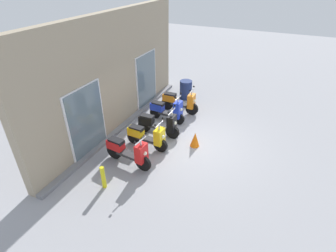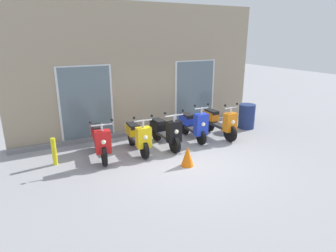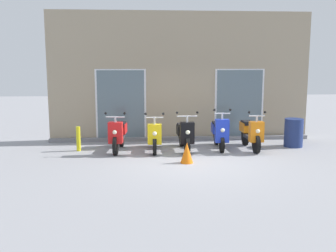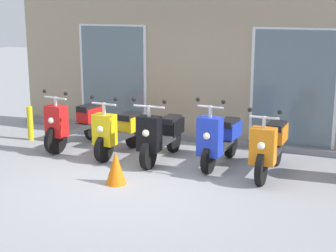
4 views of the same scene
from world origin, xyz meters
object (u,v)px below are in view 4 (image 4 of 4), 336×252
(scooter_red, at_px, (75,122))
(scooter_orange, at_px, (270,145))
(curb_bollard, at_px, (30,123))
(traffic_cone, at_px, (116,168))
(scooter_blue, at_px, (220,138))
(scooter_yellow, at_px, (119,130))
(scooter_black, at_px, (161,135))

(scooter_red, height_order, scooter_orange, scooter_orange)
(scooter_red, distance_m, curb_bollard, 1.16)
(traffic_cone, bearing_deg, scooter_red, 139.54)
(traffic_cone, bearing_deg, scooter_orange, 34.70)
(scooter_blue, relative_size, curb_bollard, 2.15)
(scooter_orange, relative_size, curb_bollard, 2.34)
(scooter_yellow, bearing_deg, curb_bollard, 175.44)
(scooter_orange, bearing_deg, scooter_yellow, 179.75)
(scooter_red, distance_m, scooter_black, 1.88)
(scooter_blue, height_order, traffic_cone, scooter_blue)
(traffic_cone, relative_size, curb_bollard, 0.74)
(scooter_blue, distance_m, scooter_orange, 0.91)
(scooter_black, relative_size, scooter_orange, 0.99)
(scooter_red, relative_size, traffic_cone, 3.18)
(scooter_orange, height_order, curb_bollard, scooter_orange)
(scooter_black, relative_size, scooter_blue, 1.08)
(scooter_black, bearing_deg, traffic_cone, -94.28)
(scooter_black, height_order, scooter_blue, scooter_blue)
(scooter_yellow, xyz_separation_m, curb_bollard, (-2.17, 0.17, -0.11))
(scooter_black, height_order, curb_bollard, scooter_black)
(scooter_yellow, height_order, scooter_blue, scooter_blue)
(scooter_yellow, distance_m, scooter_orange, 2.79)
(scooter_red, height_order, scooter_black, scooter_black)
(scooter_blue, bearing_deg, scooter_orange, -8.77)
(scooter_red, bearing_deg, traffic_cone, -40.46)
(scooter_red, xyz_separation_m, scooter_yellow, (1.02, -0.09, -0.04))
(scooter_red, distance_m, traffic_cone, 2.35)
(scooter_red, xyz_separation_m, scooter_blue, (2.92, 0.04, 0.00))
(traffic_cone, bearing_deg, scooter_black, 85.72)
(scooter_yellow, xyz_separation_m, scooter_orange, (2.79, -0.01, 0.04))
(scooter_red, relative_size, scooter_blue, 1.10)
(traffic_cone, bearing_deg, curb_bollard, 151.29)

